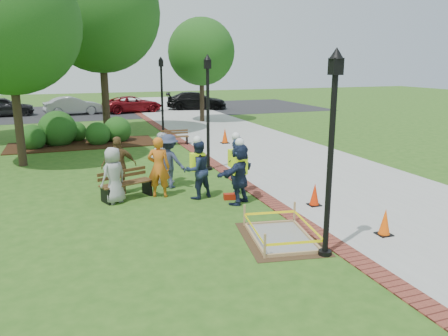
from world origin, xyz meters
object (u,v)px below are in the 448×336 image
object	(u,v)px
bench_near	(127,190)
hivis_worker_c	(198,168)
hivis_worker_a	(239,171)
hivis_worker_b	(236,164)
cone_front	(385,223)
wet_concrete_pad	(281,229)
lamp_near	(332,140)

from	to	relation	value
bench_near	hivis_worker_c	bearing A→B (deg)	-18.11
hivis_worker_a	hivis_worker_b	bearing A→B (deg)	75.27
bench_near	cone_front	xyz separation A→B (m)	(5.30, -4.96, 0.05)
wet_concrete_pad	hivis_worker_a	size ratio (longest dim) A/B	1.34
bench_near	hivis_worker_a	distance (m)	3.44
bench_near	cone_front	world-z (taller)	bench_near
lamp_near	hivis_worker_c	world-z (taller)	lamp_near
lamp_near	hivis_worker_c	distance (m)	5.18
lamp_near	hivis_worker_a	size ratio (longest dim) A/B	2.23
cone_front	lamp_near	distance (m)	2.91
bench_near	hivis_worker_a	bearing A→B (deg)	-27.25
cone_front	lamp_near	size ratio (longest dim) A/B	0.16
hivis_worker_c	hivis_worker_a	bearing A→B (deg)	-42.09
hivis_worker_a	wet_concrete_pad	bearing A→B (deg)	-91.42
cone_front	hivis_worker_a	distance (m)	4.17
bench_near	lamp_near	world-z (taller)	lamp_near
hivis_worker_a	hivis_worker_b	world-z (taller)	hivis_worker_b
wet_concrete_pad	hivis_worker_c	bearing A→B (deg)	104.00
cone_front	hivis_worker_b	xyz separation A→B (m)	(-2.07, 4.31, 0.63)
lamp_near	hivis_worker_a	distance (m)	4.18
cone_front	lamp_near	xyz separation A→B (m)	(-1.90, -0.45, 2.16)
bench_near	lamp_near	distance (m)	6.76
wet_concrete_pad	bench_near	distance (m)	5.21
cone_front	hivis_worker_b	distance (m)	4.82
cone_front	lamp_near	world-z (taller)	lamp_near
wet_concrete_pad	hivis_worker_a	distance (m)	2.85
hivis_worker_b	hivis_worker_c	world-z (taller)	hivis_worker_b
cone_front	hivis_worker_a	bearing A→B (deg)	123.96
hivis_worker_a	hivis_worker_b	xyz separation A→B (m)	(0.23, 0.89, 0.01)
bench_near	cone_front	distance (m)	7.26
wet_concrete_pad	hivis_worker_a	bearing A→B (deg)	88.58
bench_near	hivis_worker_a	world-z (taller)	hivis_worker_a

